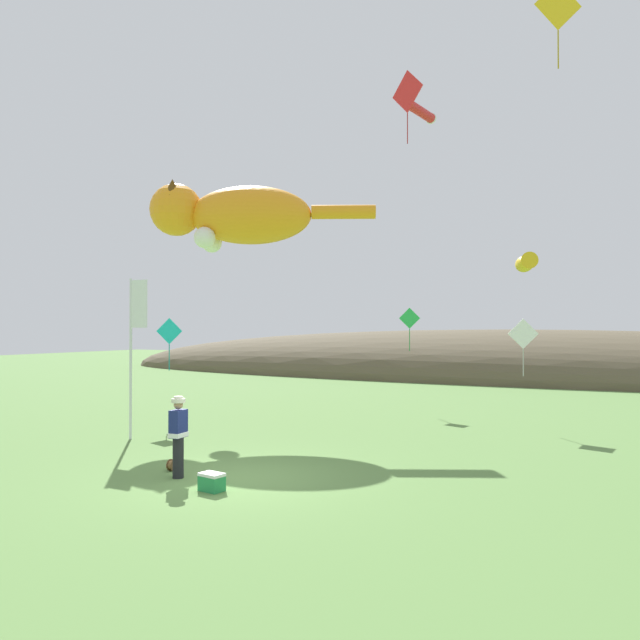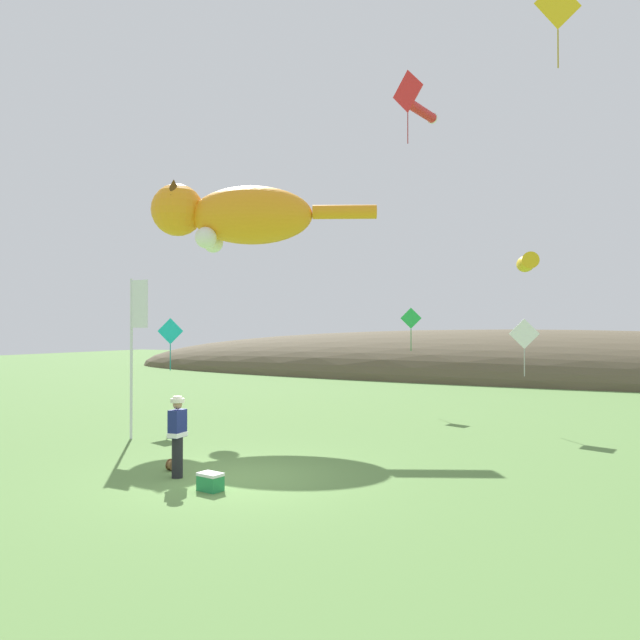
% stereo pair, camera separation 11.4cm
% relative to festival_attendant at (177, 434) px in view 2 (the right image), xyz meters
% --- Properties ---
extents(ground_plane, '(120.00, 120.00, 0.00)m').
position_rel_festival_attendant_xyz_m(ground_plane, '(1.13, 0.55, -0.95)').
color(ground_plane, '#5B8442').
extents(distant_hill_ridge, '(63.83, 15.48, 6.33)m').
position_rel_festival_attendant_xyz_m(distant_hill_ridge, '(1.13, 32.30, -0.95)').
color(distant_hill_ridge, brown).
rests_on(distant_hill_ridge, ground).
extents(festival_attendant, '(0.31, 0.45, 1.77)m').
position_rel_festival_attendant_xyz_m(festival_attendant, '(0.00, 0.00, 0.00)').
color(festival_attendant, black).
rests_on(festival_attendant, ground).
extents(kite_spool, '(0.14, 0.26, 0.26)m').
position_rel_festival_attendant_xyz_m(kite_spool, '(-0.57, 0.47, -0.82)').
color(kite_spool, olive).
rests_on(kite_spool, ground).
extents(picnic_cooler, '(0.53, 0.40, 0.36)m').
position_rel_festival_attendant_xyz_m(picnic_cooler, '(1.31, -0.54, -0.77)').
color(picnic_cooler, '#268C4C').
rests_on(picnic_cooler, ground).
extents(festival_banner_pole, '(0.66, 0.08, 4.72)m').
position_rel_festival_attendant_xyz_m(festival_banner_pole, '(-4.23, 3.07, 2.14)').
color(festival_banner_pole, silver).
rests_on(festival_banner_pole, ground).
extents(kite_giant_cat, '(7.75, 4.42, 2.54)m').
position_rel_festival_attendant_xyz_m(kite_giant_cat, '(-4.42, 8.39, 6.48)').
color(kite_giant_cat, orange).
extents(kite_fish_windsock, '(1.11, 2.11, 0.63)m').
position_rel_festival_attendant_xyz_m(kite_fish_windsock, '(5.55, 10.96, 4.47)').
color(kite_fish_windsock, gold).
extents(kite_tube_streamer, '(0.74, 2.60, 0.44)m').
position_rel_festival_attendant_xyz_m(kite_tube_streamer, '(1.62, 11.47, 10.44)').
color(kite_tube_streamer, red).
extents(kite_diamond_gold, '(0.98, 0.66, 2.06)m').
position_rel_festival_attendant_xyz_m(kite_diamond_gold, '(7.30, 4.66, 9.79)').
color(kite_diamond_gold, yellow).
extents(kite_diamond_red, '(1.14, 0.58, 2.16)m').
position_rel_festival_attendant_xyz_m(kite_diamond_red, '(2.95, 6.59, 9.19)').
color(kite_diamond_red, red).
extents(kite_diamond_teal, '(0.83, 0.38, 1.80)m').
position_rel_festival_attendant_xyz_m(kite_diamond_teal, '(-5.43, 5.98, 2.17)').
color(kite_diamond_teal, '#19BFBF').
extents(kite_diamond_white, '(0.92, 0.40, 1.90)m').
position_rel_festival_attendant_xyz_m(kite_diamond_white, '(5.52, 10.61, 2.09)').
color(kite_diamond_white, white).
extents(kite_diamond_green, '(0.83, 0.23, 1.75)m').
position_rel_festival_attendant_xyz_m(kite_diamond_green, '(0.65, 13.38, 2.67)').
color(kite_diamond_green, green).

